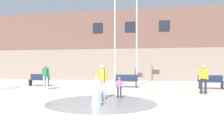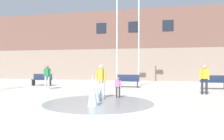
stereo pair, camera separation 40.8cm
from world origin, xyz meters
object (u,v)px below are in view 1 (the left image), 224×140
Objects in this scene: child_with_pink_shirt at (119,86)px; adult_near_bench at (203,77)px; teen_by_trashcan at (102,79)px; park_bench_under_right_flagpole at (126,81)px; flagpole_left at (115,31)px; flagpole_right at (137,29)px; adult_watching at (46,75)px; park_bench_near_trashcan at (211,82)px; park_bench_left_of_flagpoles at (39,80)px.

adult_near_bench is at bearing -64.59° from child_with_pink_shirt.
park_bench_under_right_flagpole is at bearing -8.11° from teen_by_trashcan.
flagpole_left reaches higher than child_with_pink_shirt.
child_with_pink_shirt is at bearing -93.10° from flagpole_right.
park_bench_near_trashcan is at bearing -155.25° from adult_watching.
adult_near_bench is at bearing -32.90° from park_bench_under_right_flagpole.
adult_near_bench reaches higher than child_with_pink_shirt.
adult_watching is 7.78m from flagpole_right.
teen_by_trashcan is 5.66m from adult_near_bench.
park_bench_left_of_flagpoles is at bearing -40.87° from adult_watching.
flagpole_left reaches higher than park_bench_under_right_flagpole.
park_bench_under_right_flagpole is at bearing -56.41° from flagpole_left.
park_bench_near_trashcan is 0.19× the size of flagpole_right.
park_bench_left_of_flagpoles is at bearing -41.32° from adult_near_bench.
park_bench_near_trashcan is at bearing -47.95° from child_with_pink_shirt.
adult_near_bench is at bearing -171.29° from adult_watching.
adult_near_bench is (11.36, -2.96, 0.45)m from park_bench_left_of_flagpoles.
flagpole_left is (-1.37, 6.81, 3.71)m from child_with_pink_shirt.
child_with_pink_shirt is (5.30, -2.81, -0.35)m from adult_watching.
adult_near_bench is 0.19× the size of flagpole_right.
adult_near_bench is (4.30, 2.20, 0.35)m from child_with_pink_shirt.
adult_near_bench reaches higher than park_bench_left_of_flagpoles.
adult_watching and adult_near_bench have the same top height.
teen_by_trashcan is 0.90m from child_with_pink_shirt.
teen_by_trashcan is 1.61× the size of child_with_pink_shirt.
adult_watching is at bearing -144.82° from flagpole_right.
flagpole_right reaches higher than flagpole_left.
park_bench_under_right_flagpole is 1.62× the size of child_with_pink_shirt.
park_bench_left_of_flagpoles is 8.75m from child_with_pink_shirt.
teen_by_trashcan is 7.94m from flagpole_left.
adult_watching is (1.76, -2.35, 0.45)m from park_bench_left_of_flagpoles.
adult_near_bench is 7.01m from flagpole_right.
park_bench_left_of_flagpoles is 1.62× the size of child_with_pink_shirt.
child_with_pink_shirt is 0.62× the size of adult_near_bench.
park_bench_under_right_flagpole is at bearing -142.64° from adult_watching.
child_with_pink_shirt is (0.75, 0.35, -0.35)m from teen_by_trashcan.
child_with_pink_shirt reaches higher than park_bench_under_right_flagpole.
child_with_pink_shirt reaches higher than park_bench_left_of_flagpoles.
child_with_pink_shirt is at bearing 0.41° from adult_near_bench.
flagpole_left is (3.94, 4.00, 3.36)m from adult_watching.
park_bench_left_of_flagpoles is 11.75m from adult_near_bench.
flagpole_right reaches higher than child_with_pink_shirt.
park_bench_left_of_flagpoles is at bearing -167.49° from flagpole_right.
park_bench_left_of_flagpoles is 1.01× the size of adult_watching.
park_bench_near_trashcan is 7.93m from flagpole_left.
teen_by_trashcan and adult_watching have the same top height.
adult_watching is 9.62m from adult_near_bench.
flagpole_left reaches higher than adult_near_bench.
teen_by_trashcan is 5.55m from adult_watching.
teen_by_trashcan is (-0.48, -5.51, 0.45)m from park_bench_under_right_flagpole.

